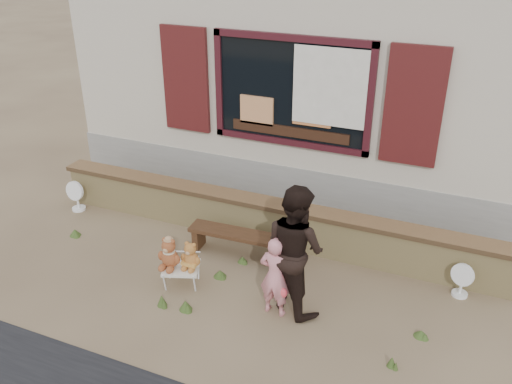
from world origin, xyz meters
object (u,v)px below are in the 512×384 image
at_px(bench, 239,239).
at_px(adult, 295,249).
at_px(teddy_bear_right, 191,255).
at_px(child, 275,276).
at_px(teddy_bear_left, 169,252).
at_px(folding_chair, 181,268).

bearing_deg(bench, adult, -37.86).
height_order(teddy_bear_right, child, child).
xyz_separation_m(bench, teddy_bear_left, (-0.55, -0.99, 0.23)).
bearing_deg(folding_chair, teddy_bear_left, -180.00).
xyz_separation_m(bench, teddy_bear_right, (-0.28, -0.89, 0.20)).
relative_size(folding_chair, adult, 0.34).
distance_m(bench, folding_chair, 1.03).
bearing_deg(folding_chair, teddy_bear_right, -0.00).
bearing_deg(teddy_bear_left, adult, -12.60).
relative_size(bench, teddy_bear_left, 3.42).
bearing_deg(teddy_bear_left, child, -20.23).
relative_size(bench, child, 1.40).
bearing_deg(teddy_bear_right, teddy_bear_left, 180.00).
bearing_deg(folding_chair, bench, 45.99).
distance_m(bench, teddy_bear_left, 1.15).
bearing_deg(bench, child, -49.66).
distance_m(child, adult, 0.41).
height_order(bench, teddy_bear_left, teddy_bear_left).
distance_m(bench, adult, 1.45).
bearing_deg(child, teddy_bear_left, 2.64).
xyz_separation_m(child, adult, (0.17, 0.22, 0.30)).
height_order(child, adult, adult).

